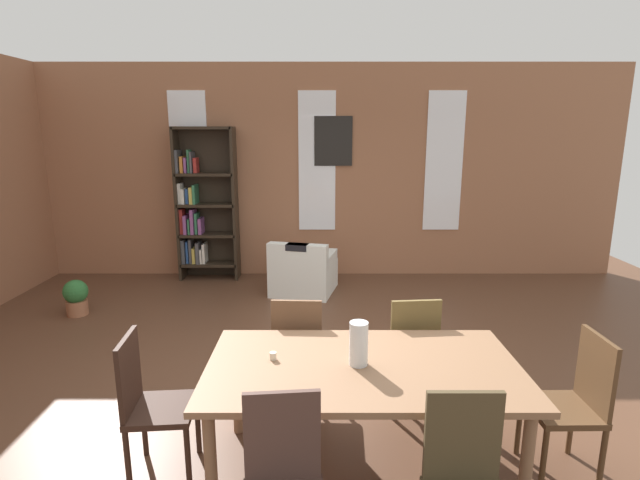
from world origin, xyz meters
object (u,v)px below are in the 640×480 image
(dining_chair_far_right, at_px, (410,348))
(dining_chair_head_left, at_px, (149,401))
(dining_table, at_px, (363,375))
(dining_chair_head_right, at_px, (574,400))
(vase_on_table, at_px, (358,344))
(dining_chair_far_left, at_px, (298,348))
(armchair_white, at_px, (303,273))
(potted_plant_by_shelf, at_px, (76,297))
(bookshelf_tall, at_px, (202,207))

(dining_chair_far_right, height_order, dining_chair_head_left, same)
(dining_table, distance_m, dining_chair_head_right, 1.36)
(vase_on_table, relative_size, dining_chair_far_right, 0.29)
(dining_table, distance_m, dining_chair_far_left, 0.89)
(dining_table, height_order, armchair_white, dining_table)
(dining_chair_far_left, distance_m, potted_plant_by_shelf, 3.44)
(bookshelf_tall, bearing_deg, dining_chair_far_right, -55.26)
(dining_table, distance_m, dining_chair_far_right, 0.89)
(dining_chair_head_right, xyz_separation_m, dining_chair_head_left, (-2.69, -0.01, 0.00))
(bookshelf_tall, bearing_deg, potted_plant_by_shelf, -128.19)
(dining_table, relative_size, dining_chair_far_right, 2.05)
(dining_chair_far_right, xyz_separation_m, dining_chair_far_left, (-0.89, -0.00, 0.00))
(dining_chair_far_right, height_order, potted_plant_by_shelf, dining_chair_far_right)
(dining_table, distance_m, bookshelf_tall, 4.77)
(potted_plant_by_shelf, bearing_deg, dining_chair_far_left, -35.90)
(dining_chair_far_left, relative_size, potted_plant_by_shelf, 2.17)
(dining_chair_far_right, relative_size, dining_chair_head_left, 1.00)
(dining_chair_far_right, distance_m, dining_chair_head_left, 1.95)
(dining_table, height_order, dining_chair_far_left, dining_chair_far_left)
(dining_chair_far_right, xyz_separation_m, dining_chair_head_left, (-1.79, -0.76, 0.00))
(vase_on_table, relative_size, dining_chair_head_right, 0.29)
(armchair_white, bearing_deg, vase_on_table, -82.56)
(dining_chair_head_left, bearing_deg, potted_plant_by_shelf, 124.05)
(vase_on_table, distance_m, potted_plant_by_shelf, 4.28)
(potted_plant_by_shelf, bearing_deg, bookshelf_tall, 51.81)
(bookshelf_tall, bearing_deg, dining_chair_head_left, -81.18)
(dining_chair_far_right, xyz_separation_m, armchair_white, (-0.95, 2.85, -0.23))
(dining_table, distance_m, armchair_white, 3.66)
(dining_table, relative_size, potted_plant_by_shelf, 4.44)
(vase_on_table, distance_m, dining_chair_head_left, 1.37)
(dining_chair_far_left, xyz_separation_m, armchair_white, (-0.06, 2.85, -0.23))
(bookshelf_tall, xyz_separation_m, potted_plant_by_shelf, (-1.21, -1.53, -0.86))
(dining_chair_head_left, bearing_deg, bookshelf_tall, 98.82)
(dining_chair_far_right, bearing_deg, dining_chair_head_right, -39.87)
(dining_table, relative_size, vase_on_table, 7.00)
(dining_chair_head_left, height_order, bookshelf_tall, bookshelf_tall)
(vase_on_table, height_order, armchair_white, vase_on_table)
(dining_table, bearing_deg, dining_chair_head_right, 0.05)
(dining_chair_head_left, bearing_deg, armchair_white, 76.83)
(vase_on_table, xyz_separation_m, dining_chair_head_right, (1.38, 0.00, -0.39))
(armchair_white, height_order, potted_plant_by_shelf, armchair_white)
(dining_chair_far_left, bearing_deg, bookshelf_tall, 113.93)
(dining_table, xyz_separation_m, bookshelf_tall, (-2.01, 4.30, 0.40))
(dining_table, relative_size, bookshelf_tall, 0.87)
(dining_chair_far_right, bearing_deg, bookshelf_tall, 124.74)
(dining_chair_head_right, relative_size, bookshelf_tall, 0.42)
(dining_table, height_order, vase_on_table, vase_on_table)
(vase_on_table, height_order, bookshelf_tall, bookshelf_tall)
(armchair_white, bearing_deg, dining_chair_head_right, -62.85)
(vase_on_table, xyz_separation_m, dining_chair_far_left, (-0.41, 0.75, -0.39))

